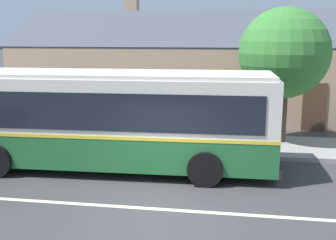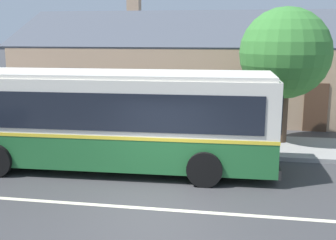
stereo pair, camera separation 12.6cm
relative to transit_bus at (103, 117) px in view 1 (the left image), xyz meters
The scene contains 6 objects.
ground_plane 4.01m from the transit_bus, 52.51° to the right, with size 300.00×300.00×0.00m, color #38383A.
sidewalk_far 4.12m from the transit_bus, 54.29° to the left, with size 60.00×3.00×0.15m, color gray.
lane_divider_stripe 4.01m from the transit_bus, 52.51° to the right, with size 60.00×0.16×0.01m, color beige.
community_building 11.75m from the transit_bus, 69.49° to the left, with size 22.67×9.29×6.43m.
transit_bus is the anchor object (origin of this frame).
street_tree_primary 7.06m from the transit_bus, 33.34° to the left, with size 3.32×3.32×5.14m.
Camera 1 is at (1.81, -9.39, 4.18)m, focal length 45.00 mm.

